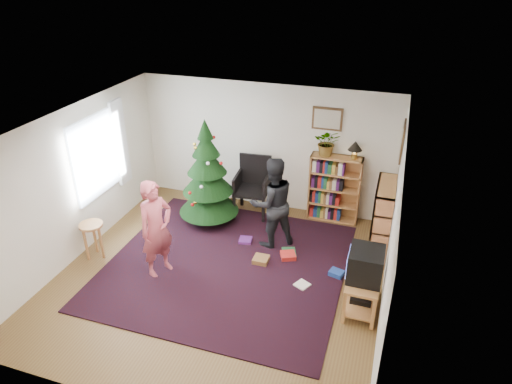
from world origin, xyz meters
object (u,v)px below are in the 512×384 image
(picture_right, at_px, (403,141))
(table_lamp, at_px, (355,147))
(bookshelf_right, at_px, (382,219))
(potted_plant, at_px, (327,142))
(tv_stand, at_px, (362,290))
(person_standing, at_px, (156,229))
(stool, at_px, (92,231))
(christmas_tree, at_px, (208,181))
(picture_back, at_px, (327,119))
(bookshelf_back, at_px, (334,188))
(armchair, at_px, (254,182))
(crt_tv, at_px, (366,264))
(person_by_chair, at_px, (272,203))

(picture_right, xyz_separation_m, table_lamp, (-0.77, 0.59, -0.42))
(bookshelf_right, relative_size, potted_plant, 2.56)
(tv_stand, xyz_separation_m, potted_plant, (-1.02, 2.39, 1.23))
(tv_stand, height_order, person_standing, person_standing)
(table_lamp, bearing_deg, potted_plant, 180.00)
(stool, bearing_deg, christmas_tree, 50.91)
(christmas_tree, distance_m, potted_plant, 2.30)
(picture_back, distance_m, stool, 4.50)
(bookshelf_back, height_order, armchair, bookshelf_back)
(picture_right, xyz_separation_m, bookshelf_right, (-0.14, -0.30, -1.29))
(bookshelf_back, bearing_deg, table_lamp, 0.00)
(picture_back, xyz_separation_m, crt_tv, (1.07, -2.53, -1.17))
(crt_tv, bearing_deg, potted_plant, 112.98)
(bookshelf_right, relative_size, stool, 2.03)
(armchair, bearing_deg, potted_plant, 2.87)
(crt_tv, distance_m, table_lamp, 2.56)
(christmas_tree, relative_size, person_by_chair, 1.25)
(person_by_chair, relative_size, potted_plant, 3.23)
(bookshelf_right, bearing_deg, tv_stand, 175.44)
(armchair, distance_m, potted_plant, 1.63)
(crt_tv, xyz_separation_m, person_standing, (-3.17, -0.12, 0.03))
(stool, relative_size, person_by_chair, 0.39)
(picture_right, relative_size, potted_plant, 1.18)
(person_by_chair, bearing_deg, table_lamp, -172.41)
(tv_stand, relative_size, person_standing, 0.51)
(armchair, bearing_deg, person_standing, -114.23)
(bookshelf_right, height_order, person_by_chair, person_by_chair)
(picture_right, height_order, stool, picture_right)
(person_standing, height_order, table_lamp, table_lamp)
(picture_back, relative_size, table_lamp, 1.62)
(stool, bearing_deg, potted_plant, 36.16)
(potted_plant, bearing_deg, stool, -143.84)
(christmas_tree, bearing_deg, potted_plant, 21.50)
(crt_tv, xyz_separation_m, armchair, (-2.35, 2.21, -0.15))
(bookshelf_back, xyz_separation_m, potted_plant, (-0.20, 0.00, 0.89))
(crt_tv, xyz_separation_m, person_by_chair, (-1.69, 1.20, 0.04))
(bookshelf_back, height_order, bookshelf_right, same)
(armchair, distance_m, person_by_chair, 1.22)
(crt_tv, relative_size, potted_plant, 1.02)
(christmas_tree, bearing_deg, bookshelf_right, -1.57)
(bookshelf_back, height_order, crt_tv, bookshelf_back)
(picture_right, xyz_separation_m, stool, (-4.67, -1.90, -1.45))
(bookshelf_back, relative_size, table_lamp, 3.83)
(bookshelf_back, relative_size, crt_tv, 2.52)
(bookshelf_back, bearing_deg, picture_back, 151.89)
(person_standing, bearing_deg, potted_plant, -16.60)
(picture_back, relative_size, person_by_chair, 0.34)
(person_standing, height_order, person_by_chair, person_by_chair)
(bookshelf_right, height_order, armchair, bookshelf_right)
(christmas_tree, distance_m, table_lamp, 2.74)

